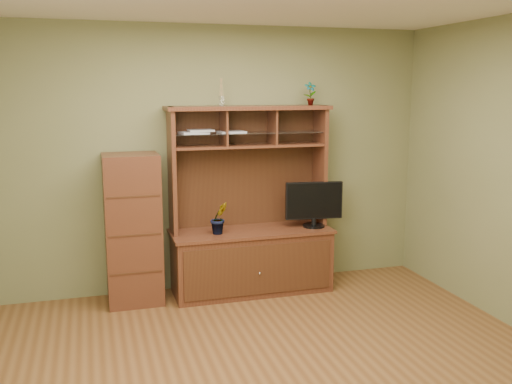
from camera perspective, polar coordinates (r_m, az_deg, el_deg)
name	(u,v)px	position (r m, az deg, el deg)	size (l,w,h in m)	color
room	(278,193)	(4.00, 2.19, -0.13)	(4.54, 4.04, 2.74)	brown
media_hutch	(251,241)	(5.88, -0.53, -4.95)	(1.66, 0.61, 1.90)	#401E12
monitor	(314,203)	(5.93, 5.84, -1.13)	(0.60, 0.23, 0.47)	black
orchid_plant	(219,218)	(5.65, -3.71, -2.61)	(0.18, 0.14, 0.32)	#2D531C
top_plant	(310,93)	(5.95, 5.45, 9.79)	(0.13, 0.09, 0.24)	#365C20
reed_diffuser	(221,95)	(5.67, -3.48, 9.65)	(0.05, 0.05, 0.27)	silver
magazines	(208,132)	(5.66, -4.80, 6.02)	(0.66, 0.24, 0.04)	#B8B7BC
side_cabinet	(133,229)	(5.64, -12.20, -3.66)	(0.52, 0.48, 1.46)	#401E12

